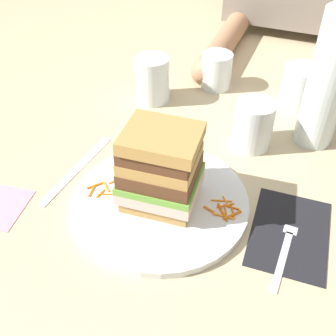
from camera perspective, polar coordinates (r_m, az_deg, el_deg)
ground_plane at (r=0.66m, az=0.70°, el=-4.08°), size 3.00×3.00×0.00m
main_plate at (r=0.65m, az=-0.99°, el=-4.72°), size 0.28×0.28×0.01m
sandwich at (r=0.60m, az=-1.04°, el=-0.05°), size 0.12×0.11×0.13m
carrot_shred_0 at (r=0.67m, az=-7.36°, el=-1.76°), size 0.02×0.02×0.00m
carrot_shred_1 at (r=0.67m, az=-10.22°, el=-2.42°), size 0.02×0.02×0.00m
carrot_shred_2 at (r=0.67m, az=-8.70°, el=-2.58°), size 0.02×0.02×0.00m
carrot_shred_3 at (r=0.66m, az=-9.46°, el=-3.57°), size 0.01×0.02×0.00m
carrot_shred_4 at (r=0.66m, az=-10.66°, el=-3.16°), size 0.01×0.03×0.00m
carrot_shred_5 at (r=0.65m, az=-8.77°, el=-3.67°), size 0.02×0.01×0.00m
carrot_shred_6 at (r=0.64m, az=7.56°, el=-4.58°), size 0.03×0.01×0.00m
carrot_shred_7 at (r=0.63m, az=9.09°, el=-6.08°), size 0.01×0.03×0.00m
carrot_shred_8 at (r=0.63m, az=5.80°, el=-5.81°), size 0.02×0.01×0.00m
carrot_shred_9 at (r=0.63m, az=8.83°, el=-5.55°), size 0.03×0.00×0.00m
carrot_shred_10 at (r=0.62m, az=7.77°, el=-6.70°), size 0.03×0.01×0.00m
carrot_shred_11 at (r=0.62m, az=8.15°, el=-6.37°), size 0.01×0.03×0.00m
carrot_shred_12 at (r=0.63m, az=7.58°, el=-6.06°), size 0.02×0.03×0.00m
carrot_shred_13 at (r=0.62m, az=9.05°, el=-6.53°), size 0.02×0.03×0.00m
carrot_shred_14 at (r=0.63m, az=7.96°, el=-5.51°), size 0.02×0.02×0.00m
carrot_shred_15 at (r=0.64m, az=8.16°, el=-4.67°), size 0.02×0.02×0.00m
napkin_dark at (r=0.64m, az=16.73°, el=-8.64°), size 0.12×0.17×0.00m
fork at (r=0.62m, az=16.39°, el=-9.93°), size 0.02×0.17×0.00m
knife at (r=0.72m, az=-12.88°, el=-0.31°), size 0.03×0.20×0.00m
juice_glass at (r=0.76m, az=11.84°, el=5.78°), size 0.07×0.07×0.09m
water_bottle at (r=0.75m, az=21.93°, el=12.34°), size 0.07×0.07×0.32m
empty_tumbler_0 at (r=0.87m, az=-2.23°, el=12.34°), size 0.07×0.07×0.10m
empty_tumbler_1 at (r=0.93m, az=6.80°, el=13.41°), size 0.07×0.07×0.08m
empty_tumbler_2 at (r=0.90m, az=18.05°, el=10.76°), size 0.08×0.08×0.09m
napkin_pink at (r=0.70m, az=-22.55°, el=-4.98°), size 0.09×0.10×0.00m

